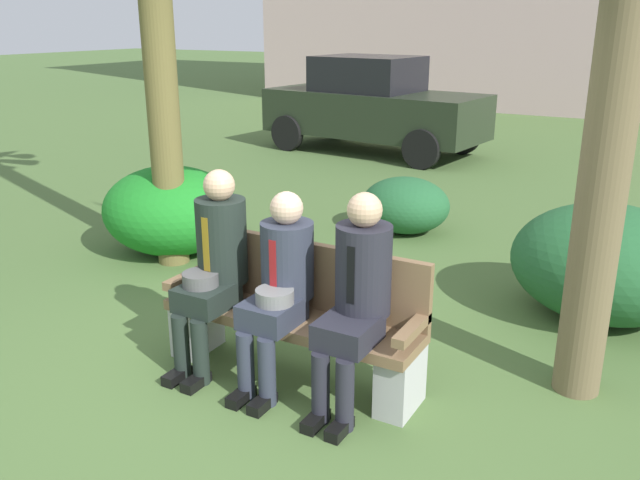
{
  "coord_description": "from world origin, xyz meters",
  "views": [
    {
      "loc": [
        2.24,
        -3.09,
        2.28
      ],
      "look_at": [
        0.13,
        0.65,
        0.85
      ],
      "focal_mm": 37.31,
      "sensor_mm": 36.0,
      "label": 1
    }
  ],
  "objects_px": {
    "seated_man_left": "(214,261)",
    "park_bench": "(294,317)",
    "shrub_mid_lawn": "(405,205)",
    "parked_car_near": "(373,105)",
    "shrub_far_lawn": "(171,210)",
    "seated_man_middle": "(280,281)",
    "seated_man_right": "(357,292)",
    "shrub_near_bench": "(606,263)"
  },
  "relations": [
    {
      "from": "seated_man_left",
      "to": "shrub_near_bench",
      "type": "height_order",
      "value": "seated_man_left"
    },
    {
      "from": "shrub_mid_lawn",
      "to": "shrub_far_lawn",
      "type": "distance_m",
      "value": 2.56
    },
    {
      "from": "seated_man_left",
      "to": "park_bench",
      "type": "bearing_deg",
      "value": 12.87
    },
    {
      "from": "parked_car_near",
      "to": "park_bench",
      "type": "bearing_deg",
      "value": -68.45
    },
    {
      "from": "shrub_near_bench",
      "to": "parked_car_near",
      "type": "distance_m",
      "value": 7.17
    },
    {
      "from": "seated_man_left",
      "to": "shrub_far_lawn",
      "type": "relative_size",
      "value": 0.95
    },
    {
      "from": "shrub_mid_lawn",
      "to": "parked_car_near",
      "type": "height_order",
      "value": "parked_car_near"
    },
    {
      "from": "shrub_near_bench",
      "to": "seated_man_middle",
      "type": "bearing_deg",
      "value": -128.53
    },
    {
      "from": "shrub_far_lawn",
      "to": "parked_car_near",
      "type": "relative_size",
      "value": 0.35
    },
    {
      "from": "seated_man_right",
      "to": "shrub_far_lawn",
      "type": "bearing_deg",
      "value": 150.72
    },
    {
      "from": "seated_man_left",
      "to": "parked_car_near",
      "type": "distance_m",
      "value": 7.96
    },
    {
      "from": "park_bench",
      "to": "shrub_near_bench",
      "type": "relative_size",
      "value": 1.21
    },
    {
      "from": "seated_man_right",
      "to": "seated_man_left",
      "type": "bearing_deg",
      "value": -179.79
    },
    {
      "from": "park_bench",
      "to": "shrub_mid_lawn",
      "type": "height_order",
      "value": "park_bench"
    },
    {
      "from": "shrub_near_bench",
      "to": "park_bench",
      "type": "bearing_deg",
      "value": -129.97
    },
    {
      "from": "seated_man_left",
      "to": "seated_man_right",
      "type": "distance_m",
      "value": 1.06
    },
    {
      "from": "park_bench",
      "to": "shrub_far_lawn",
      "type": "distance_m",
      "value": 2.83
    },
    {
      "from": "seated_man_middle",
      "to": "shrub_near_bench",
      "type": "height_order",
      "value": "seated_man_middle"
    },
    {
      "from": "seated_man_right",
      "to": "shrub_far_lawn",
      "type": "height_order",
      "value": "seated_man_right"
    },
    {
      "from": "shrub_mid_lawn",
      "to": "parked_car_near",
      "type": "distance_m",
      "value": 4.81
    },
    {
      "from": "park_bench",
      "to": "seated_man_left",
      "type": "bearing_deg",
      "value": -167.13
    },
    {
      "from": "seated_man_left",
      "to": "shrub_near_bench",
      "type": "bearing_deg",
      "value": 43.67
    },
    {
      "from": "park_bench",
      "to": "shrub_near_bench",
      "type": "bearing_deg",
      "value": 50.03
    },
    {
      "from": "park_bench",
      "to": "seated_man_left",
      "type": "relative_size",
      "value": 1.31
    },
    {
      "from": "seated_man_left",
      "to": "shrub_near_bench",
      "type": "relative_size",
      "value": 0.92
    },
    {
      "from": "shrub_mid_lawn",
      "to": "shrub_far_lawn",
      "type": "bearing_deg",
      "value": -135.18
    },
    {
      "from": "seated_man_middle",
      "to": "parked_car_near",
      "type": "bearing_deg",
      "value": 111.06
    },
    {
      "from": "seated_man_middle",
      "to": "shrub_far_lawn",
      "type": "relative_size",
      "value": 0.9
    },
    {
      "from": "park_bench",
      "to": "seated_man_middle",
      "type": "height_order",
      "value": "seated_man_middle"
    },
    {
      "from": "seated_man_right",
      "to": "parked_car_near",
      "type": "xyz_separation_m",
      "value": [
        -3.46,
        7.58,
        0.09
      ]
    },
    {
      "from": "shrub_near_bench",
      "to": "shrub_far_lawn",
      "type": "distance_m",
      "value": 4.09
    },
    {
      "from": "shrub_mid_lawn",
      "to": "park_bench",
      "type": "bearing_deg",
      "value": -80.05
    },
    {
      "from": "shrub_near_bench",
      "to": "shrub_mid_lawn",
      "type": "relative_size",
      "value": 1.48
    },
    {
      "from": "seated_man_middle",
      "to": "parked_car_near",
      "type": "distance_m",
      "value": 8.14
    },
    {
      "from": "shrub_near_bench",
      "to": "shrub_mid_lawn",
      "type": "bearing_deg",
      "value": 149.47
    },
    {
      "from": "seated_man_left",
      "to": "seated_man_right",
      "type": "xyz_separation_m",
      "value": [
        1.06,
        0.0,
        -0.01
      ]
    },
    {
      "from": "seated_man_left",
      "to": "seated_man_middle",
      "type": "xyz_separation_m",
      "value": [
        0.52,
        -0.01,
        -0.04
      ]
    },
    {
      "from": "seated_man_middle",
      "to": "park_bench",
      "type": "bearing_deg",
      "value": 80.28
    },
    {
      "from": "seated_man_right",
      "to": "parked_car_near",
      "type": "bearing_deg",
      "value": 114.53
    },
    {
      "from": "seated_man_right",
      "to": "shrub_mid_lawn",
      "type": "relative_size",
      "value": 1.34
    },
    {
      "from": "shrub_near_bench",
      "to": "shrub_far_lawn",
      "type": "relative_size",
      "value": 1.04
    },
    {
      "from": "seated_man_right",
      "to": "shrub_far_lawn",
      "type": "xyz_separation_m",
      "value": [
        -2.91,
        1.63,
        -0.3
      ]
    }
  ]
}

